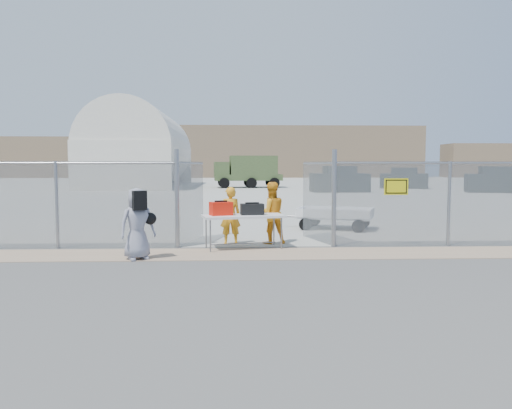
{
  "coord_description": "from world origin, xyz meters",
  "views": [
    {
      "loc": [
        -0.52,
        -10.64,
        2.09
      ],
      "look_at": [
        0.0,
        2.0,
        1.1
      ],
      "focal_mm": 35.0,
      "sensor_mm": 36.0,
      "label": 1
    }
  ],
  "objects_px": {
    "folding_table": "(244,232)",
    "visitor": "(137,224)",
    "security_worker_right": "(271,213)",
    "utility_trailer": "(335,218)",
    "security_worker_left": "(230,216)"
  },
  "relations": [
    {
      "from": "visitor",
      "to": "security_worker_right",
      "type": "bearing_deg",
      "value": 6.4
    },
    {
      "from": "folding_table",
      "to": "visitor",
      "type": "bearing_deg",
      "value": -162.51
    },
    {
      "from": "folding_table",
      "to": "security_worker_right",
      "type": "relative_size",
      "value": 1.22
    },
    {
      "from": "utility_trailer",
      "to": "folding_table",
      "type": "bearing_deg",
      "value": -108.28
    },
    {
      "from": "security_worker_left",
      "to": "utility_trailer",
      "type": "distance_m",
      "value": 4.6
    },
    {
      "from": "folding_table",
      "to": "visitor",
      "type": "height_order",
      "value": "visitor"
    },
    {
      "from": "security_worker_left",
      "to": "utility_trailer",
      "type": "bearing_deg",
      "value": -144.28
    },
    {
      "from": "folding_table",
      "to": "utility_trailer",
      "type": "bearing_deg",
      "value": 38.74
    },
    {
      "from": "security_worker_right",
      "to": "visitor",
      "type": "bearing_deg",
      "value": 21.86
    },
    {
      "from": "folding_table",
      "to": "security_worker_right",
      "type": "bearing_deg",
      "value": 35.28
    },
    {
      "from": "folding_table",
      "to": "security_worker_right",
      "type": "xyz_separation_m",
      "value": [
        0.75,
        0.81,
        0.4
      ]
    },
    {
      "from": "security_worker_right",
      "to": "visitor",
      "type": "distance_m",
      "value": 3.79
    },
    {
      "from": "folding_table",
      "to": "visitor",
      "type": "relative_size",
      "value": 1.26
    },
    {
      "from": "security_worker_left",
      "to": "security_worker_right",
      "type": "height_order",
      "value": "security_worker_right"
    },
    {
      "from": "visitor",
      "to": "utility_trailer",
      "type": "distance_m",
      "value": 7.49
    }
  ]
}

